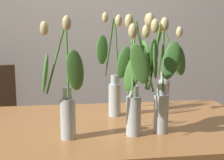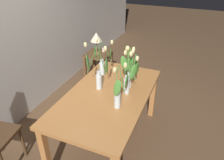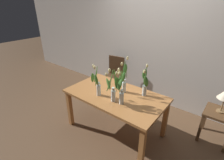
{
  "view_description": "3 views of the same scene",
  "coord_description": "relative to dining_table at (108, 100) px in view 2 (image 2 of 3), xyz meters",
  "views": [
    {
      "loc": [
        -0.18,
        -1.48,
        1.2
      ],
      "look_at": [
        0.03,
        0.0,
        0.97
      ],
      "focal_mm": 48.34,
      "sensor_mm": 36.0,
      "label": 1
    },
    {
      "loc": [
        -1.9,
        -0.84,
        2.13
      ],
      "look_at": [
        0.07,
        -0.02,
        0.89
      ],
      "focal_mm": 34.49,
      "sensor_mm": 36.0,
      "label": 2
    },
    {
      "loc": [
        1.43,
        -1.9,
        2.13
      ],
      "look_at": [
        -0.03,
        -0.06,
        1.01
      ],
      "focal_mm": 26.93,
      "sensor_mm": 36.0,
      "label": 3
    }
  ],
  "objects": [
    {
      "name": "ground_plane",
      "position": [
        0.0,
        0.0,
        -0.65
      ],
      "size": [
        18.0,
        18.0,
        0.0
      ],
      "primitive_type": "plane",
      "color": "brown"
    },
    {
      "name": "room_wall_rear",
      "position": [
        0.0,
        1.42,
        0.7
      ],
      "size": [
        9.0,
        0.1,
        2.7
      ],
      "primitive_type": "cube",
      "color": "beige",
      "rests_on": "ground"
    },
    {
      "name": "dining_table",
      "position": [
        0.0,
        0.0,
        0.0
      ],
      "size": [
        1.6,
        0.9,
        0.74
      ],
      "color": "#B7753D",
      "rests_on": "ground"
    },
    {
      "name": "tulip_vase_0",
      "position": [
        -0.2,
        -0.21,
        0.27
      ],
      "size": [
        0.19,
        0.14,
        0.53
      ],
      "color": "silver",
      "rests_on": "dining_table"
    },
    {
      "name": "tulip_vase_1",
      "position": [
        0.22,
        -0.18,
        0.3
      ],
      "size": [
        0.19,
        0.16,
        0.55
      ],
      "color": "silver",
      "rests_on": "dining_table"
    },
    {
      "name": "tulip_vase_2",
      "position": [
        0.39,
        0.24,
        0.27
      ],
      "size": [
        0.2,
        0.23,
        0.52
      ],
      "color": "silver",
      "rests_on": "dining_table"
    },
    {
      "name": "tulip_vase_3",
      "position": [
        0.06,
        0.15,
        0.28
      ],
      "size": [
        0.19,
        0.26,
        0.58
      ],
      "color": "silver",
      "rests_on": "dining_table"
    },
    {
      "name": "tulip_vase_4",
      "position": [
        0.12,
        -0.21,
        0.32
      ],
      "size": [
        0.2,
        0.25,
        0.55
      ],
      "color": "silver",
      "rests_on": "dining_table"
    },
    {
      "name": "side_table",
      "position": [
        1.43,
        0.83,
        -0.22
      ],
      "size": [
        0.44,
        0.44,
        0.55
      ],
      "color": "brown",
      "rests_on": "ground"
    },
    {
      "name": "table_lamp",
      "position": [
        1.42,
        0.85,
        0.21
      ],
      "size": [
        0.22,
        0.22,
        0.4
      ],
      "color": "olive",
      "rests_on": "side_table"
    },
    {
      "name": "pillar_candle",
      "position": [
        1.54,
        0.77,
        -0.06
      ],
      "size": [
        0.06,
        0.06,
        0.07
      ],
      "primitive_type": "cylinder",
      "color": "beige",
      "rests_on": "side_table"
    }
  ]
}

